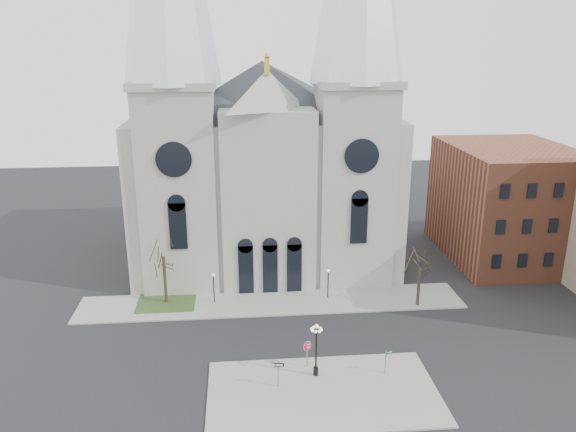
{
  "coord_description": "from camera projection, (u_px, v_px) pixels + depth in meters",
  "views": [
    {
      "loc": [
        -3.15,
        -42.19,
        26.54
      ],
      "look_at": [
        1.43,
        8.0,
        10.5
      ],
      "focal_mm": 35.0,
      "sensor_mm": 36.0,
      "label": 1
    }
  ],
  "objects": [
    {
      "name": "grass_patch",
      "position": [
        167.0,
        302.0,
        58.77
      ],
      "size": [
        6.0,
        5.0,
        0.18
      ],
      "primitive_type": "cube",
      "color": "#2C411C",
      "rests_on": "ground"
    },
    {
      "name": "ped_lamp_right",
      "position": [
        328.0,
        279.0,
        59.08
      ],
      "size": [
        0.32,
        0.32,
        3.26
      ],
      "color": "black",
      "rests_on": "sidewalk_far"
    },
    {
      "name": "tree_right",
      "position": [
        420.0,
        266.0,
        56.84
      ],
      "size": [
        3.2,
        3.2,
        6.0
      ],
      "color": "black",
      "rests_on": "ground"
    },
    {
      "name": "one_way_sign",
      "position": [
        278.0,
        370.0,
        44.09
      ],
      "size": [
        0.97,
        0.16,
        2.22
      ],
      "rotation": [
        0.0,
        0.0,
        -0.13
      ],
      "color": "slate",
      "rests_on": "sidewalk_near"
    },
    {
      "name": "street_name_sign",
      "position": [
        386.0,
        360.0,
        45.93
      ],
      "size": [
        0.63,
        0.26,
        2.05
      ],
      "rotation": [
        0.0,
        0.0,
        0.34
      ],
      "color": "slate",
      "rests_on": "sidewalk_near"
    },
    {
      "name": "sidewalk_near",
      "position": [
        323.0,
        393.0,
        43.85
      ],
      "size": [
        18.0,
        10.0,
        0.14
      ],
      "primitive_type": "cube",
      "color": "gray",
      "rests_on": "ground"
    },
    {
      "name": "cathedral",
      "position": [
        264.0,
        111.0,
        64.45
      ],
      "size": [
        33.0,
        26.66,
        54.0
      ],
      "color": "#A39F97",
      "rests_on": "ground"
    },
    {
      "name": "ground",
      "position": [
        280.0,
        360.0,
        48.36
      ],
      "size": [
        160.0,
        160.0,
        0.0
      ],
      "primitive_type": "plane",
      "color": "black",
      "rests_on": "ground"
    },
    {
      "name": "sidewalk_far",
      "position": [
        272.0,
        302.0,
        58.78
      ],
      "size": [
        40.0,
        6.0,
        0.14
      ],
      "primitive_type": "cube",
      "color": "gray",
      "rests_on": "ground"
    },
    {
      "name": "globe_lamp",
      "position": [
        316.0,
        343.0,
        45.14
      ],
      "size": [
        1.26,
        1.26,
        4.65
      ],
      "rotation": [
        0.0,
        0.0,
        -0.31
      ],
      "color": "black",
      "rests_on": "sidewalk_near"
    },
    {
      "name": "stop_sign",
      "position": [
        307.0,
        348.0,
        46.64
      ],
      "size": [
        0.87,
        0.22,
        2.44
      ],
      "rotation": [
        0.0,
        0.0,
        0.22
      ],
      "color": "slate",
      "rests_on": "sidewalk_near"
    },
    {
      "name": "ped_lamp_left",
      "position": [
        214.0,
        283.0,
        58.05
      ],
      "size": [
        0.32,
        0.32,
        3.26
      ],
      "color": "black",
      "rests_on": "sidewalk_far"
    },
    {
      "name": "bg_building_brick",
      "position": [
        506.0,
        203.0,
        69.71
      ],
      "size": [
        14.0,
        18.0,
        14.0
      ],
      "primitive_type": "cube",
      "color": "brown",
      "rests_on": "ground"
    },
    {
      "name": "tree_left",
      "position": [
        163.0,
        253.0,
        57.1
      ],
      "size": [
        3.2,
        3.2,
        7.5
      ],
      "color": "black",
      "rests_on": "ground"
    }
  ]
}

